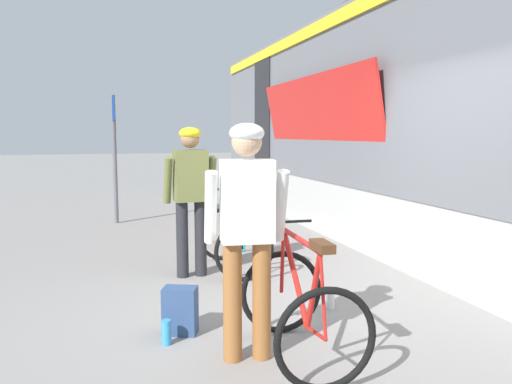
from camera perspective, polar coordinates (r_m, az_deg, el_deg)
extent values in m
plane|color=gray|center=(5.07, 6.61, -12.84)|extent=(80.00, 80.00, 0.00)
cube|color=red|center=(8.63, 6.74, 7.31)|extent=(0.35, 4.41, 1.68)
cube|color=black|center=(11.53, 0.70, 9.40)|extent=(0.03, 1.10, 2.29)
cylinder|color=#935B2D|center=(3.82, -2.68, -12.28)|extent=(0.14, 0.14, 0.90)
cylinder|color=#935B2D|center=(3.85, 0.65, -12.10)|extent=(0.14, 0.14, 0.90)
cube|color=white|center=(3.66, -1.03, -1.01)|extent=(0.41, 0.28, 0.60)
cylinder|color=white|center=(3.68, -5.13, -1.79)|extent=(0.12, 0.27, 0.56)
cylinder|color=white|center=(3.76, 2.80, -1.60)|extent=(0.12, 0.27, 0.56)
sphere|color=tan|center=(3.63, -1.05, 5.73)|extent=(0.22, 0.22, 0.22)
ellipsoid|color=white|center=(3.63, -1.05, 6.69)|extent=(0.28, 0.30, 0.14)
cylinder|color=#232328|center=(6.01, -8.33, -5.34)|extent=(0.14, 0.14, 0.90)
cylinder|color=#232328|center=(6.05, -6.28, -5.21)|extent=(0.14, 0.14, 0.90)
cube|color=olive|center=(5.92, -7.41, 1.84)|extent=(0.39, 0.26, 0.60)
cylinder|color=olive|center=(5.92, -9.94, 1.31)|extent=(0.10, 0.26, 0.56)
cylinder|color=olive|center=(6.03, -5.07, 1.48)|extent=(0.10, 0.26, 0.56)
sphere|color=#9E7051|center=(5.90, -7.47, 6.01)|extent=(0.22, 0.22, 0.22)
ellipsoid|color=yellow|center=(5.90, -7.48, 6.59)|extent=(0.27, 0.29, 0.14)
torus|color=black|center=(4.35, 2.89, -11.23)|extent=(0.71, 0.09, 0.71)
torus|color=black|center=(3.44, 7.89, -16.20)|extent=(0.71, 0.09, 0.71)
cylinder|color=red|center=(3.95, 4.39, -9.32)|extent=(0.08, 0.65, 0.63)
cylinder|color=red|center=(3.77, 4.99, -5.38)|extent=(0.09, 0.85, 0.04)
cylinder|color=red|center=(3.56, 6.53, -11.11)|extent=(0.05, 0.28, 0.62)
cylinder|color=red|center=(3.60, 6.81, -15.55)|extent=(0.05, 0.36, 0.08)
cylinder|color=red|center=(3.40, 7.59, -11.55)|extent=(0.03, 0.14, 0.56)
cylinder|color=red|center=(4.25, 3.01, -7.79)|extent=(0.04, 0.08, 0.55)
cylinder|color=black|center=(4.15, 3.13, -3.39)|extent=(0.48, 0.05, 0.02)
cube|color=#4C2D19|center=(3.34, 7.48, -6.09)|extent=(0.11, 0.25, 0.06)
torus|color=black|center=(6.76, -3.68, -4.76)|extent=(0.71, 0.06, 0.71)
torus|color=black|center=(5.80, -1.32, -6.67)|extent=(0.71, 0.06, 0.71)
cylinder|color=#197A7F|center=(6.37, -2.95, -3.18)|extent=(0.05, 0.64, 0.63)
cylinder|color=#197A7F|center=(6.22, -2.70, -0.62)|extent=(0.05, 0.85, 0.04)
cylinder|color=#197A7F|center=(5.97, -1.95, -3.85)|extent=(0.04, 0.27, 0.62)
cylinder|color=#197A7F|center=(5.97, -1.79, -6.54)|extent=(0.03, 0.36, 0.08)
cylinder|color=#197A7F|center=(5.80, -1.49, -3.89)|extent=(0.03, 0.14, 0.56)
cylinder|color=#197A7F|center=(6.69, -3.65, -2.49)|extent=(0.03, 0.08, 0.55)
cylinder|color=black|center=(6.62, -3.62, 0.34)|extent=(0.48, 0.03, 0.02)
cube|color=#4C2D19|center=(5.77, -1.58, -0.67)|extent=(0.10, 0.24, 0.06)
cube|color=navy|center=(4.42, -8.56, -13.10)|extent=(0.33, 0.27, 0.40)
cylinder|color=silver|center=(5.04, 8.41, -11.81)|extent=(0.08, 0.08, 0.20)
cylinder|color=#338CCC|center=(4.26, -10.09, -15.34)|extent=(0.08, 0.08, 0.20)
cylinder|color=#595B60|center=(9.84, -15.67, 3.52)|extent=(0.08, 0.08, 2.40)
cube|color=#193F99|center=(9.83, -15.84, 9.06)|extent=(0.04, 0.70, 0.44)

